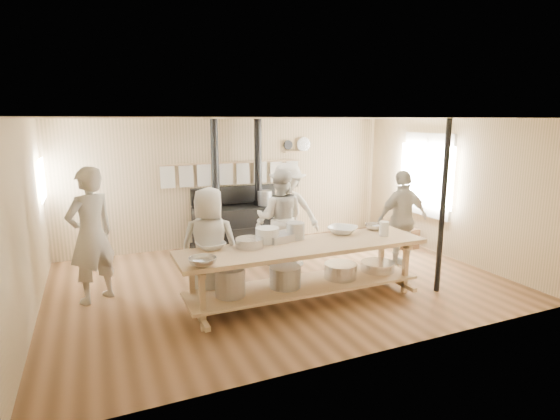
% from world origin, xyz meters
% --- Properties ---
extents(ground, '(7.00, 7.00, 0.00)m').
position_xyz_m(ground, '(0.00, 0.00, 0.00)').
color(ground, brown).
rests_on(ground, ground).
extents(room_shell, '(7.00, 7.00, 7.00)m').
position_xyz_m(room_shell, '(0.00, 0.00, 1.62)').
color(room_shell, tan).
rests_on(room_shell, ground).
extents(window_right, '(0.09, 1.50, 1.65)m').
position_xyz_m(window_right, '(3.47, 0.60, 1.50)').
color(window_right, beige).
rests_on(window_right, ground).
extents(left_opening, '(0.00, 0.90, 0.90)m').
position_xyz_m(left_opening, '(-3.45, 2.00, 1.60)').
color(left_opening, white).
rests_on(left_opening, ground).
extents(stove, '(1.90, 0.75, 2.60)m').
position_xyz_m(stove, '(-0.01, 2.12, 0.52)').
color(stove, black).
rests_on(stove, ground).
extents(towel_rail, '(3.00, 0.04, 0.47)m').
position_xyz_m(towel_rail, '(-0.00, 2.40, 1.55)').
color(towel_rail, tan).
rests_on(towel_rail, ground).
extents(back_wall_shelf, '(0.63, 0.14, 0.32)m').
position_xyz_m(back_wall_shelf, '(1.46, 2.43, 2.00)').
color(back_wall_shelf, tan).
rests_on(back_wall_shelf, ground).
extents(prep_table, '(3.60, 0.90, 0.85)m').
position_xyz_m(prep_table, '(-0.01, -0.90, 0.52)').
color(prep_table, tan).
rests_on(prep_table, ground).
extents(support_post, '(0.08, 0.08, 2.60)m').
position_xyz_m(support_post, '(2.05, -1.35, 1.30)').
color(support_post, black).
rests_on(support_post, ground).
extents(cook_far_left, '(0.85, 0.78, 1.95)m').
position_xyz_m(cook_far_left, '(-2.76, 0.34, 0.98)').
color(cook_far_left, beige).
rests_on(cook_far_left, ground).
extents(cook_left, '(1.06, 0.99, 1.75)m').
position_xyz_m(cook_left, '(0.31, 0.67, 0.88)').
color(cook_left, beige).
rests_on(cook_left, ground).
extents(cook_center, '(0.95, 0.77, 1.67)m').
position_xyz_m(cook_center, '(-1.24, -0.39, 0.84)').
color(cook_center, beige).
rests_on(cook_center, ground).
extents(cook_right, '(1.02, 0.44, 1.73)m').
position_xyz_m(cook_right, '(2.26, -0.20, 0.87)').
color(cook_right, beige).
rests_on(cook_right, ground).
extents(cook_by_window, '(1.35, 1.17, 1.82)m').
position_xyz_m(cook_by_window, '(0.58, 0.98, 0.91)').
color(cook_by_window, beige).
rests_on(cook_by_window, ground).
extents(chair, '(0.40, 0.40, 0.81)m').
position_xyz_m(chair, '(3.15, 0.74, 0.24)').
color(chair, '#4E311F').
rests_on(chair, ground).
extents(bowl_white_a, '(0.45, 0.45, 0.10)m').
position_xyz_m(bowl_white_a, '(-1.27, -0.57, 0.90)').
color(bowl_white_a, white).
rests_on(bowl_white_a, prep_table).
extents(bowl_steel_a, '(0.47, 0.47, 0.11)m').
position_xyz_m(bowl_steel_a, '(-1.53, -1.23, 0.90)').
color(bowl_steel_a, silver).
rests_on(bowl_steel_a, prep_table).
extents(bowl_white_b, '(0.63, 0.63, 0.11)m').
position_xyz_m(bowl_white_b, '(0.82, -0.57, 0.90)').
color(bowl_white_b, white).
rests_on(bowl_white_b, prep_table).
extents(bowl_steel_b, '(0.33, 0.33, 0.09)m').
position_xyz_m(bowl_steel_b, '(1.41, -0.57, 0.90)').
color(bowl_steel_b, silver).
rests_on(bowl_steel_b, prep_table).
extents(roasting_pan, '(0.56, 0.44, 0.11)m').
position_xyz_m(roasting_pan, '(-0.22, -0.57, 0.90)').
color(roasting_pan, '#B2B2B7').
rests_on(roasting_pan, prep_table).
extents(mixing_bowl_large, '(0.49, 0.49, 0.12)m').
position_xyz_m(mixing_bowl_large, '(-0.75, -0.70, 0.91)').
color(mixing_bowl_large, silver).
rests_on(mixing_bowl_large, prep_table).
extents(bucket_galv, '(0.34, 0.34, 0.25)m').
position_xyz_m(bucket_galv, '(0.01, -0.57, 0.97)').
color(bucket_galv, gray).
rests_on(bucket_galv, prep_table).
extents(deep_bowl_enamel, '(0.45, 0.45, 0.21)m').
position_xyz_m(deep_bowl_enamel, '(-0.43, -0.57, 0.96)').
color(deep_bowl_enamel, white).
rests_on(deep_bowl_enamel, prep_table).
extents(pitcher, '(0.17, 0.17, 0.22)m').
position_xyz_m(pitcher, '(1.32, -0.94, 0.96)').
color(pitcher, white).
rests_on(pitcher, prep_table).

